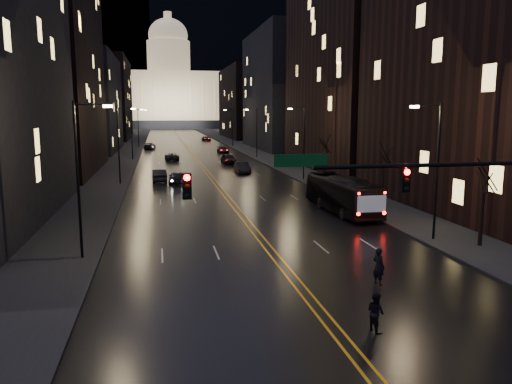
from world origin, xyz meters
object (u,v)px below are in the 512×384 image
bus (342,195)px  oncoming_car_b (159,175)px  receding_car_a (242,168)px  pedestrian_b (376,312)px  pedestrian_a (379,267)px  oncoming_car_a (176,178)px  traffic_signal (456,190)px

bus → oncoming_car_b: bus is taller
receding_car_a → pedestrian_b: 50.18m
pedestrian_a → pedestrian_b: pedestrian_a is taller
bus → pedestrian_a: 17.93m
oncoming_car_a → oncoming_car_b: (-1.95, 2.21, 0.02)m
traffic_signal → pedestrian_a: traffic_signal is taller
pedestrian_a → pedestrian_b: bearing=130.8°
receding_car_a → oncoming_car_b: bearing=-150.9°
bus → oncoming_car_a: size_ratio=2.44×
bus → receding_car_a: size_ratio=2.28×
oncoming_car_a → pedestrian_a: pedestrian_a is taller
bus → pedestrian_b: bus is taller
traffic_signal → pedestrian_b: traffic_signal is taller
pedestrian_b → oncoming_car_a: bearing=-7.4°
traffic_signal → bus: size_ratio=1.60×
traffic_signal → pedestrian_a: 5.47m
pedestrian_a → bus: bearing=-38.4°
traffic_signal → pedestrian_b: (-4.41, -2.00, -4.32)m
traffic_signal → pedestrian_b: 6.48m
oncoming_car_a → pedestrian_a: size_ratio=2.38×
pedestrian_b → bus: bearing=-33.3°
oncoming_car_b → pedestrian_a: size_ratio=2.54×
pedestrian_a → traffic_signal: bearing=-168.1°
pedestrian_a → receding_car_a: bearing=-24.4°
traffic_signal → receding_car_a: size_ratio=3.64×
oncoming_car_a → receding_car_a: bearing=-134.2°
oncoming_car_b → pedestrian_a: pedestrian_a is taller
oncoming_car_a → receding_car_a: size_ratio=0.93×
oncoming_car_a → receding_car_a: 12.58m
oncoming_car_b → pedestrian_a: (10.39, -38.85, 0.15)m
traffic_signal → oncoming_car_a: 41.13m
pedestrian_a → pedestrian_b: size_ratio=1.18×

